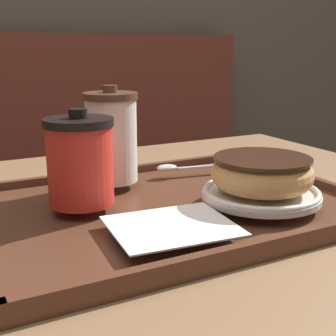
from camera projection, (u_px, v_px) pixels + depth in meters
booth_bench at (57, 248)px, 1.53m from camera, size 1.51×0.44×1.00m
cafe_table at (165, 313)px, 0.70m from camera, size 0.99×0.82×0.73m
serving_tray at (168, 208)px, 0.64m from camera, size 0.51×0.37×0.02m
napkin_paper at (172, 226)px, 0.53m from camera, size 0.15×0.13×0.00m
coffee_cup_front at (80, 161)px, 0.60m from camera, size 0.09×0.09×0.12m
coffee_cup_rear at (111, 137)px, 0.70m from camera, size 0.08×0.08×0.14m
plate_with_chocolate_donut at (261, 193)px, 0.63m from camera, size 0.16×0.16×0.01m
donut_chocolate_glazed at (262, 173)px, 0.62m from camera, size 0.14×0.14×0.04m
spoon at (182, 167)px, 0.78m from camera, size 0.16×0.04×0.01m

